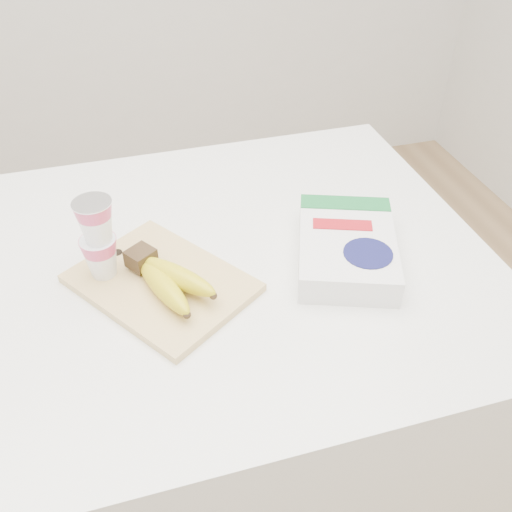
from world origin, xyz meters
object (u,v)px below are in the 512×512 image
at_px(cutting_board, 161,283).
at_px(bananas, 167,279).
at_px(yogurt_stack, 98,237).
at_px(cereal_box, 347,247).
at_px(table, 170,426).

height_order(cutting_board, bananas, bananas).
xyz_separation_m(bananas, yogurt_stack, (-0.11, 0.07, 0.06)).
height_order(yogurt_stack, cereal_box, yogurt_stack).
bearing_deg(bananas, cereal_box, 1.08).
height_order(table, bananas, bananas).
xyz_separation_m(cutting_board, yogurt_stack, (-0.10, 0.05, 0.09)).
xyz_separation_m(bananas, cereal_box, (0.35, 0.01, -0.01)).
bearing_deg(cereal_box, bananas, -158.54).
distance_m(bananas, yogurt_stack, 0.14).
distance_m(table, yogurt_stack, 0.62).
xyz_separation_m(cutting_board, cereal_box, (0.36, -0.02, 0.02)).
bearing_deg(bananas, cutting_board, 108.89).
relative_size(table, yogurt_stack, 8.47).
distance_m(cutting_board, cereal_box, 0.36).
bearing_deg(table, yogurt_stack, -174.86).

